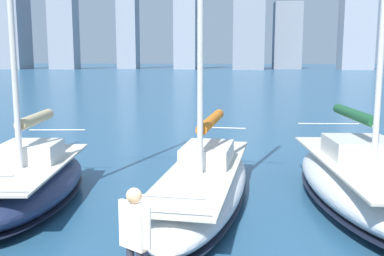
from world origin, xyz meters
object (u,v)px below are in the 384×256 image
(sailboat_orange, at_px, (204,181))
(person_white_shirt, at_px, (135,233))
(sailboat_forest, at_px, (363,180))
(sailboat_tan, at_px, (28,180))

(sailboat_orange, height_order, person_white_shirt, sailboat_orange)
(person_white_shirt, bearing_deg, sailboat_forest, -126.79)
(sailboat_forest, bearing_deg, sailboat_orange, 3.49)
(sailboat_orange, bearing_deg, sailboat_forest, -176.51)
(sailboat_orange, distance_m, person_white_shirt, 6.51)
(sailboat_orange, xyz_separation_m, person_white_shirt, (0.49, 6.42, 1.00))
(person_white_shirt, bearing_deg, sailboat_orange, -94.39)
(sailboat_tan, bearing_deg, sailboat_forest, -174.22)
(sailboat_forest, relative_size, sailboat_tan, 0.95)
(sailboat_orange, relative_size, person_white_shirt, 6.55)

